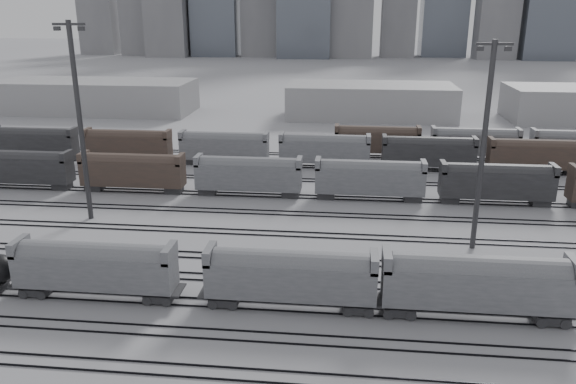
# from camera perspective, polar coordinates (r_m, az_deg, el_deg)

# --- Properties ---
(ground) EXTENTS (900.00, 900.00, 0.00)m
(ground) POSITION_cam_1_polar(r_m,az_deg,el_deg) (50.24, -0.09, -12.24)
(ground) COLOR #B0B0B5
(ground) RESTS_ON ground
(tracks) EXTENTS (220.00, 71.50, 0.16)m
(tracks) POSITION_cam_1_polar(r_m,az_deg,el_deg) (65.83, 1.58, -4.49)
(tracks) COLOR black
(tracks) RESTS_ON ground
(hopper_car_a) EXTENTS (14.82, 2.94, 5.30)m
(hopper_car_a) POSITION_cam_1_polar(r_m,az_deg,el_deg) (54.17, -19.03, -7.04)
(hopper_car_a) COLOR #232326
(hopper_car_a) RESTS_ON ground
(hopper_car_b) EXTENTS (15.02, 2.98, 5.37)m
(hopper_car_b) POSITION_cam_1_polar(r_m,az_deg,el_deg) (49.51, 0.28, -8.35)
(hopper_car_b) COLOR #232326
(hopper_car_b) RESTS_ON ground
(hopper_car_c) EXTENTS (15.93, 3.16, 5.70)m
(hopper_car_c) POSITION_cam_1_polar(r_m,az_deg,el_deg) (50.49, 18.64, -8.58)
(hopper_car_c) COLOR #232326
(hopper_car_c) RESTS_ON ground
(light_mast_b) EXTENTS (3.87, 0.62, 24.20)m
(light_mast_b) POSITION_cam_1_polar(r_m,az_deg,el_deg) (72.49, -20.42, 7.02)
(light_mast_b) COLOR #343436
(light_mast_b) RESTS_ON ground
(light_mast_c) EXTENTS (3.60, 0.58, 22.51)m
(light_mast_c) POSITION_cam_1_polar(r_m,az_deg,el_deg) (62.60, 19.26, 4.70)
(light_mast_c) COLOR #343436
(light_mast_c) RESTS_ON ground
(bg_string_near) EXTENTS (151.00, 3.00, 5.60)m
(bg_string_near) POSITION_cam_1_polar(r_m,az_deg,el_deg) (78.48, 8.30, 1.20)
(bg_string_near) COLOR slate
(bg_string_near) RESTS_ON ground
(bg_string_mid) EXTENTS (151.00, 3.00, 5.60)m
(bg_string_mid) POSITION_cam_1_polar(r_m,az_deg,el_deg) (94.78, 14.06, 3.79)
(bg_string_mid) COLOR #232326
(bg_string_mid) RESTS_ON ground
(bg_string_far) EXTENTS (66.00, 3.00, 5.60)m
(bg_string_far) POSITION_cam_1_polar(r_m,az_deg,el_deg) (106.18, 22.93, 4.40)
(bg_string_far) COLOR #4B382F
(bg_string_far) RESTS_ON ground
(warehouse_left) EXTENTS (50.00, 18.00, 8.00)m
(warehouse_left) POSITION_cam_1_polar(r_m,az_deg,el_deg) (154.00, -19.01, 9.18)
(warehouse_left) COLOR #AFAFB1
(warehouse_left) RESTS_ON ground
(warehouse_mid) EXTENTS (40.00, 18.00, 8.00)m
(warehouse_mid) POSITION_cam_1_polar(r_m,az_deg,el_deg) (139.83, 8.36, 9.14)
(warehouse_mid) COLOR #AFAFB1
(warehouse_mid) RESTS_ON ground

